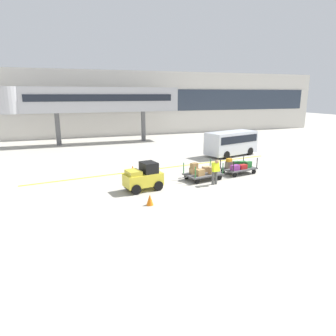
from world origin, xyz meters
name	(u,v)px	position (x,y,z in m)	size (l,w,h in m)	color
ground_plane	(219,196)	(0.00, 0.00, 0.00)	(120.00, 120.00, 0.00)	#B2ADA0
apron_lead_line	(163,168)	(-0.91, 6.77, 0.00)	(19.26, 0.20, 0.01)	yellow
terminal_building	(123,104)	(0.00, 25.98, 4.09)	(58.28, 2.51, 8.17)	beige
jet_bridge	(85,100)	(-5.29, 19.99, 4.67)	(18.95, 3.00, 6.01)	#B7B7BC
baggage_tug	(144,177)	(-3.58, 2.29, 0.75)	(2.27, 1.56, 1.58)	gold
baggage_cart_lead	(202,172)	(0.47, 3.08, 0.49)	(3.08, 1.80, 1.10)	#4C4C4F
baggage_cart_middle	(238,167)	(3.42, 3.62, 0.49)	(3.08, 1.80, 1.10)	#4C4C4F
baggage_handler	(215,171)	(0.73, 1.87, 0.87)	(0.42, 0.45, 1.56)	#4C4C4C
shuttle_van	(231,142)	(6.23, 9.26, 1.23)	(5.14, 3.13, 2.10)	silver
safety_cone_near	(133,169)	(-3.37, 6.06, 0.28)	(0.36, 0.36, 0.55)	orange
safety_cone_far	(150,200)	(-3.90, -0.12, 0.28)	(0.36, 0.36, 0.55)	orange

